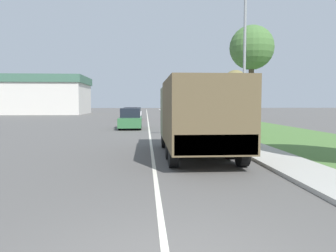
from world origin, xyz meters
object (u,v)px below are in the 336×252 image
(car_nearest_ahead, at_px, (131,120))
(lamp_post, at_px, (241,55))
(car_third_ahead, at_px, (135,112))
(car_second_ahead, at_px, (131,114))
(military_truck, at_px, (198,114))

(car_nearest_ahead, bearing_deg, lamp_post, -59.37)
(car_nearest_ahead, relative_size, lamp_post, 0.57)
(car_third_ahead, bearing_deg, lamp_post, -79.32)
(car_nearest_ahead, distance_m, car_second_ahead, 14.60)
(military_truck, relative_size, car_nearest_ahead, 1.69)
(car_second_ahead, relative_size, car_third_ahead, 1.13)
(military_truck, bearing_deg, car_nearest_ahead, 103.12)
(military_truck, relative_size, car_second_ahead, 1.47)
(car_nearest_ahead, bearing_deg, car_third_ahead, 90.85)
(car_nearest_ahead, xyz_separation_m, lamp_post, (6.04, -10.20, 3.76))
(lamp_post, bearing_deg, car_nearest_ahead, 120.63)
(car_second_ahead, height_order, car_third_ahead, car_second_ahead)
(military_truck, distance_m, lamp_post, 5.48)
(lamp_post, bearing_deg, car_second_ahead, 104.94)
(car_third_ahead, distance_m, lamp_post, 34.72)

